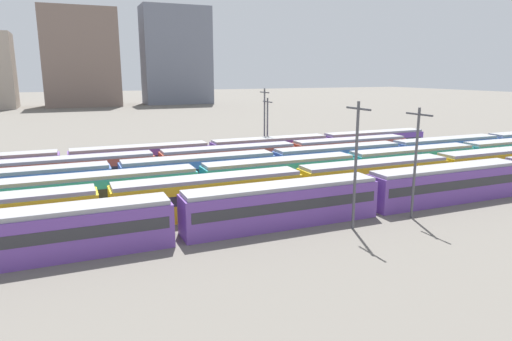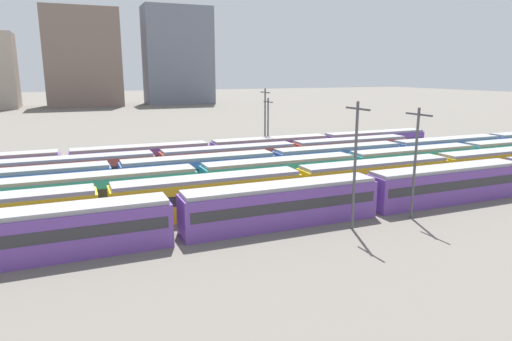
# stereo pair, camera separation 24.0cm
# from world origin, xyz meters

# --- Properties ---
(train_track_0) EXTENTS (112.50, 3.06, 3.75)m
(train_track_0) POSITION_xyz_m (39.28, 0.00, 1.90)
(train_track_0) COLOR #6B429E
(train_track_0) RESTS_ON ground_plane
(train_track_1) EXTENTS (93.60, 3.06, 3.75)m
(train_track_1) POSITION_xyz_m (24.81, 5.20, 1.90)
(train_track_1) COLOR yellow
(train_track_1) RESTS_ON ground_plane
(train_track_2) EXTENTS (112.50, 3.06, 3.75)m
(train_track_2) POSITION_xyz_m (44.10, 10.40, 1.90)
(train_track_2) COLOR teal
(train_track_2) RESTS_ON ground_plane
(train_track_3) EXTENTS (112.50, 3.06, 3.75)m
(train_track_3) POSITION_xyz_m (36.24, 15.60, 1.90)
(train_track_3) COLOR #4C70BC
(train_track_3) RESTS_ON ground_plane
(train_track_4) EXTENTS (74.70, 3.06, 3.75)m
(train_track_4) POSITION_xyz_m (22.83, 20.80, 1.90)
(train_track_4) COLOR #BC4C38
(train_track_4) RESTS_ON ground_plane
(train_track_5) EXTENTS (74.70, 3.06, 3.75)m
(train_track_5) POSITION_xyz_m (31.16, 26.00, 1.90)
(train_track_5) COLOR #6B429E
(train_track_5) RESTS_ON ground_plane
(catenary_pole_0) EXTENTS (0.24, 3.20, 10.17)m
(catenary_pole_0) POSITION_xyz_m (41.74, -2.89, 5.64)
(catenary_pole_0) COLOR #4C4C51
(catenary_pole_0) RESTS_ON ground_plane
(catenary_pole_1) EXTENTS (0.24, 3.20, 10.84)m
(catenary_pole_1) POSITION_xyz_m (41.05, 29.13, 5.98)
(catenary_pole_1) COLOR #4C4C51
(catenary_pole_1) RESTS_ON ground_plane
(catenary_pole_2) EXTENTS (0.24, 3.20, 10.91)m
(catenary_pole_2) POSITION_xyz_m (34.97, -3.28, 6.02)
(catenary_pole_2) COLOR #4C4C51
(catenary_pole_2) RESTS_ON ground_plane
(catenary_pole_3) EXTENTS (0.24, 3.20, 9.42)m
(catenary_pole_3) POSITION_xyz_m (41.46, 28.91, 5.25)
(catenary_pole_3) COLOR #4C4C51
(catenary_pole_3) RESTS_ON ground_plane
(distant_building_2) EXTENTS (28.12, 19.21, 37.60)m
(distant_building_2) POSITION_xyz_m (20.03, 160.42, 18.80)
(distant_building_2) COLOR #7A665B
(distant_building_2) RESTS_ON ground_plane
(distant_building_3) EXTENTS (28.29, 14.77, 40.25)m
(distant_building_3) POSITION_xyz_m (58.32, 160.42, 20.12)
(distant_building_3) COLOR slate
(distant_building_3) RESTS_ON ground_plane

